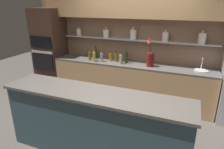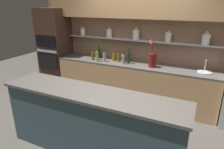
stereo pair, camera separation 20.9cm
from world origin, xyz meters
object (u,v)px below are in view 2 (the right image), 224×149
Objects in this scene: bottle_spirit_3 at (104,57)px; bottle_spirit_0 at (123,59)px; bottle_oil_1 at (119,57)px; bottle_oil_6 at (113,57)px; bottle_spirit_7 at (97,56)px; bottle_sauce_9 at (124,59)px; oven_tower at (55,49)px; sink_fixture at (204,71)px; bottle_wine_8 at (99,53)px; bottle_oil_11 at (123,57)px; bottle_oil_5 at (93,56)px; bottle_wine_10 at (129,57)px; bottle_oil_2 at (97,56)px; flower_vase at (152,59)px; bottle_oil_4 at (129,57)px.

bottle_spirit_0 is at bearing -0.63° from bottle_spirit_3.
bottle_oil_1 is 0.15m from bottle_oil_6.
bottle_spirit_7 is 1.64× the size of bottle_sauce_9.
oven_tower is 8.46× the size of bottle_spirit_0.
bottle_wine_8 reaches higher than sink_fixture.
bottle_spirit_3 reaches higher than bottle_oil_11.
oven_tower is at bearing -179.25° from bottle_sauce_9.
bottle_oil_5 is 0.72× the size of bottle_wine_10.
bottle_oil_11 is at bearing -0.97° from bottle_wine_8.
bottle_oil_2 is at bearing 167.43° from bottle_spirit_3.
bottle_oil_2 is at bearing -179.95° from flower_vase.
bottle_oil_4 is 0.63× the size of bottle_wine_10.
bottle_oil_5 is at bearing -165.19° from bottle_oil_6.
bottle_oil_6 is at bearing 179.71° from sink_fixture.
bottle_wine_8 reaches higher than bottle_spirit_0.
bottle_oil_11 is (0.07, 0.09, -0.01)m from bottle_oil_1.
oven_tower reaches higher than flower_vase.
bottle_oil_2 reaches higher than bottle_oil_4.
bottle_oil_1 is at bearing 9.83° from bottle_oil_5.
bottle_wine_8 is 0.69m from bottle_sauce_9.
bottle_spirit_0 reaches higher than bottle_oil_11.
bottle_oil_1 is 0.99× the size of bottle_spirit_3.
bottle_wine_8 is 0.82m from bottle_wine_10.
flower_vase is 0.80m from bottle_oil_1.
flower_vase reaches higher than bottle_oil_11.
bottle_sauce_9 is 0.50× the size of bottle_wine_10.
oven_tower is at bearing -175.15° from bottle_oil_4.
bottle_oil_6 is 0.42m from bottle_wine_8.
sink_fixture is at bearing 0.20° from oven_tower.
bottle_oil_2 is 0.78m from bottle_wine_10.
bottle_spirit_3 is 0.57m from bottle_wine_10.
bottle_oil_1 is (-0.17, 0.12, -0.00)m from bottle_spirit_0.
oven_tower is 12.15× the size of bottle_sauce_9.
bottle_sauce_9 is at bearing 172.55° from flower_vase.
bottle_oil_2 is 0.10m from bottle_oil_5.
bottle_oil_5 is 0.76m from bottle_sauce_9.
bottle_spirit_0 is 0.29m from bottle_oil_4.
bottle_spirit_7 is (-1.26, -0.12, -0.05)m from flower_vase.
bottle_wine_8 is 1.39× the size of bottle_oil_11.
bottle_spirit_3 reaches higher than bottle_sauce_9.
bottle_wine_8 reaches higher than bottle_oil_5.
bottle_spirit_0 is 0.80× the size of bottle_wine_8.
bottle_spirit_3 is at bearing 179.37° from bottle_spirit_0.
bottle_spirit_0 is 0.79m from bottle_oil_5.
sink_fixture is 1.64m from bottle_spirit_0.
bottle_spirit_0 reaches higher than bottle_oil_4.
bottle_wine_8 is (1.28, 0.10, -0.01)m from oven_tower.
bottle_wine_10 is (0.56, 0.10, 0.03)m from bottle_spirit_3.
flower_vase is 2.74× the size of bottle_oil_4.
bottle_oil_11 reaches higher than bottle_oil_4.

